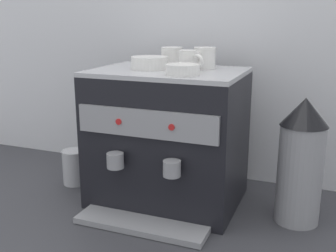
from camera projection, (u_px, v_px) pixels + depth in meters
The scene contains 10 objects.
ground_plane at pixel (168, 199), 1.57m from camera, with size 4.00×4.00×0.00m, color #38383D.
tiled_backsplash_wall at pixel (196, 52), 1.72m from camera, with size 2.80×0.03×1.04m, color silver.
espresso_machine at pixel (168, 138), 1.50m from camera, with size 0.52×0.48×0.49m.
ceramic_cup_0 at pixel (171, 56), 1.55m from camera, with size 0.10×0.10×0.07m.
ceramic_cup_1 at pixel (204, 58), 1.46m from camera, with size 0.08×0.12×0.07m.
ceramic_cup_2 at pixel (189, 61), 1.40m from camera, with size 0.10×0.06×0.07m.
ceramic_bowl_0 at pixel (183, 70), 1.32m from camera, with size 0.11×0.11×0.03m.
ceramic_bowl_1 at pixel (149, 63), 1.45m from camera, with size 0.13×0.13×0.04m.
coffee_grinder at pixel (301, 161), 1.35m from camera, with size 0.15×0.15×0.42m.
milk_pitcher at pixel (75, 167), 1.70m from camera, with size 0.10×0.10×0.14m, color #B7B7BC.
Camera 1 is at (0.53, -1.34, 0.67)m, focal length 44.51 mm.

